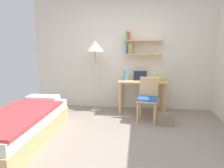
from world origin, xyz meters
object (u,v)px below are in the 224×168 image
(water_bottle, at_px, (125,75))
(handbag, at_px, (166,119))
(desk_chair, at_px, (148,97))
(desk, at_px, (142,86))
(laptop, at_px, (140,78))
(book_stack, at_px, (160,79))
(standing_lamp, at_px, (95,50))
(bed, at_px, (22,126))

(water_bottle, xyz_separation_m, handbag, (0.82, -0.76, -0.71))
(desk_chair, bearing_deg, desk, 101.92)
(desk, distance_m, water_bottle, 0.45)
(water_bottle, bearing_deg, laptop, 19.60)
(laptop, distance_m, book_stack, 0.43)
(desk, distance_m, desk_chair, 0.54)
(desk_chair, bearing_deg, laptop, 104.74)
(standing_lamp, height_order, water_bottle, standing_lamp)
(laptop, relative_size, book_stack, 1.47)
(water_bottle, bearing_deg, book_stack, 4.47)
(bed, distance_m, water_bottle, 2.35)
(bed, relative_size, book_stack, 9.72)
(desk, relative_size, handbag, 2.62)
(desk, bearing_deg, desk_chair, -78.08)
(handbag, bearing_deg, standing_lamp, 153.48)
(water_bottle, height_order, handbag, water_bottle)
(desk_chair, xyz_separation_m, water_bottle, (-0.48, 0.47, 0.37))
(desk, height_order, book_stack, book_stack)
(desk, distance_m, book_stack, 0.41)
(desk_chair, distance_m, book_stack, 0.66)
(bed, bearing_deg, water_bottle, 47.46)
(bed, height_order, water_bottle, water_bottle)
(bed, relative_size, laptop, 6.61)
(book_stack, bearing_deg, desk, -177.38)
(book_stack, relative_size, handbag, 0.53)
(book_stack, bearing_deg, handbag, -85.90)
(laptop, xyz_separation_m, book_stack, (0.43, -0.06, -0.02))
(desk, distance_m, laptop, 0.20)
(desk_chair, height_order, laptop, laptop)
(desk_chair, xyz_separation_m, standing_lamp, (-1.16, 0.46, 0.91))
(bed, relative_size, desk_chair, 2.37)
(desk, relative_size, book_stack, 4.98)
(desk, bearing_deg, bed, -138.09)
(bed, xyz_separation_m, laptop, (1.87, 1.79, 0.54))
(water_bottle, distance_m, handbag, 1.32)
(bed, height_order, handbag, bed)
(book_stack, height_order, handbag, book_stack)
(standing_lamp, height_order, handbag, standing_lamp)
(water_bottle, height_order, book_stack, water_bottle)
(bed, xyz_separation_m, water_bottle, (1.54, 1.67, 0.60))
(laptop, height_order, book_stack, laptop)
(desk, relative_size, water_bottle, 4.50)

